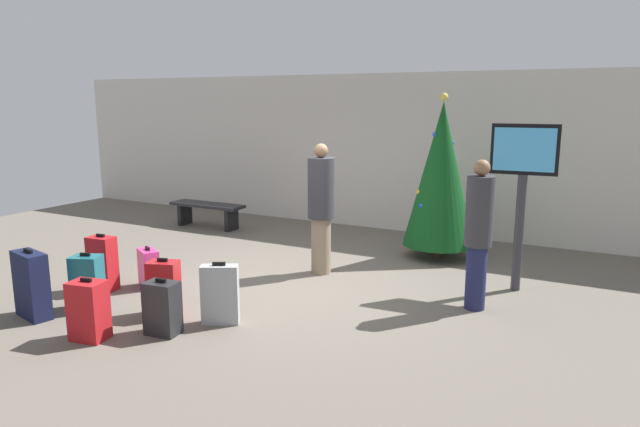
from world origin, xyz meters
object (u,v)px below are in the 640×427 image
at_px(suitcase_3, 164,288).
at_px(suitcase_4, 103,263).
at_px(suitcase_6, 89,311).
at_px(suitcase_7, 162,308).
at_px(suitcase_5, 31,285).
at_px(traveller_0, 321,206).
at_px(suitcase_2, 149,268).
at_px(flight_info_kiosk, 523,177).
at_px(holiday_tree, 441,174).
at_px(waiting_bench, 207,209).
at_px(suitcase_1, 87,282).
at_px(traveller_1, 478,231).
at_px(suitcase_0, 220,295).

bearing_deg(suitcase_3, suitcase_4, 167.44).
relative_size(suitcase_6, suitcase_7, 1.08).
relative_size(suitcase_3, suitcase_5, 0.84).
distance_m(traveller_0, suitcase_2, 2.50).
height_order(traveller_0, suitcase_7, traveller_0).
bearing_deg(traveller_0, suitcase_7, -99.59).
relative_size(flight_info_kiosk, suitcase_7, 3.53).
distance_m(holiday_tree, suitcase_4, 5.09).
bearing_deg(flight_info_kiosk, waiting_bench, 169.71).
distance_m(suitcase_1, suitcase_5, 0.60).
xyz_separation_m(traveller_1, suitcase_7, (-2.77, -2.33, -0.66)).
relative_size(suitcase_4, suitcase_6, 1.13).
bearing_deg(suitcase_7, suitcase_3, 131.16).
bearing_deg(suitcase_2, suitcase_7, -40.78).
xyz_separation_m(holiday_tree, traveller_1, (1.05, -2.03, -0.38)).
height_order(suitcase_2, suitcase_6, suitcase_6).
distance_m(suitcase_0, suitcase_2, 1.75).
xyz_separation_m(traveller_0, suitcase_3, (-0.84, -2.32, -0.66)).
relative_size(traveller_0, suitcase_3, 2.74).
bearing_deg(traveller_1, suitcase_3, -148.92).
xyz_separation_m(suitcase_1, suitcase_4, (-0.39, 0.57, 0.03)).
bearing_deg(flight_info_kiosk, suitcase_2, -153.62).
bearing_deg(traveller_0, suitcase_6, -107.99).
relative_size(flight_info_kiosk, suitcase_3, 3.18).
relative_size(suitcase_3, suitcase_6, 1.02).
bearing_deg(waiting_bench, suitcase_3, -57.11).
bearing_deg(suitcase_6, suitcase_0, 46.37).
distance_m(holiday_tree, suitcase_0, 4.19).
bearing_deg(suitcase_6, traveller_1, 39.80).
height_order(holiday_tree, suitcase_5, holiday_tree).
bearing_deg(suitcase_0, suitcase_3, -172.83).
height_order(suitcase_0, suitcase_6, suitcase_0).
relative_size(traveller_1, suitcase_4, 2.37).
relative_size(waiting_bench, suitcase_2, 2.81).
distance_m(traveller_1, suitcase_2, 4.29).
bearing_deg(suitcase_4, suitcase_6, -46.32).
bearing_deg(suitcase_3, traveller_1, 31.08).
xyz_separation_m(suitcase_5, suitcase_7, (1.66, 0.34, -0.10)).
height_order(holiday_tree, suitcase_0, holiday_tree).
height_order(suitcase_0, suitcase_4, suitcase_4).
distance_m(holiday_tree, flight_info_kiosk, 1.75).
bearing_deg(holiday_tree, suitcase_6, -115.52).
bearing_deg(traveller_0, suitcase_3, -109.93).
xyz_separation_m(traveller_0, suitcase_4, (-2.18, -2.02, -0.63)).
distance_m(holiday_tree, traveller_0, 2.07).
bearing_deg(suitcase_3, flight_info_kiosk, 39.36).
height_order(suitcase_1, suitcase_6, suitcase_1).
bearing_deg(waiting_bench, suitcase_4, -71.70).
xyz_separation_m(holiday_tree, suitcase_0, (-1.36, -3.83, -0.99)).
bearing_deg(suitcase_7, traveller_1, 40.01).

